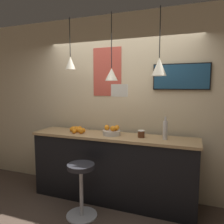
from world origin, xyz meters
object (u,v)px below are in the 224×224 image
(bar_stool, at_px, (81,182))
(juice_bottle, at_px, (165,130))
(fruit_bowl, at_px, (112,131))
(spread_jar, at_px, (141,134))
(mounted_tv, at_px, (181,77))

(bar_stool, relative_size, juice_bottle, 2.30)
(fruit_bowl, height_order, juice_bottle, juice_bottle)
(bar_stool, relative_size, spread_jar, 6.99)
(bar_stool, bearing_deg, fruit_bowl, 67.28)
(bar_stool, xyz_separation_m, mounted_tv, (1.18, 0.87, 1.41))
(fruit_bowl, height_order, mounted_tv, mounted_tv)
(juice_bottle, bearing_deg, bar_stool, -151.80)
(bar_stool, bearing_deg, mounted_tv, 36.34)
(juice_bottle, distance_m, spread_jar, 0.34)
(mounted_tv, bearing_deg, fruit_bowl, -161.27)
(fruit_bowl, relative_size, juice_bottle, 0.85)
(bar_stool, bearing_deg, spread_jar, 38.61)
(juice_bottle, xyz_separation_m, mounted_tv, (0.16, 0.32, 0.73))
(spread_jar, height_order, mounted_tv, mounted_tv)
(spread_jar, distance_m, mounted_tv, 1.01)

